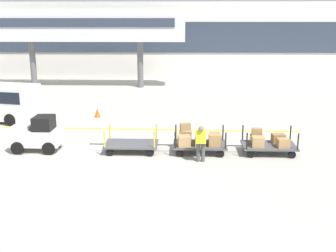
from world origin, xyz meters
TOP-DOWN VIEW (x-y plane):
  - ground_plane at (0.00, 0.00)m, footprint 120.00×120.00m
  - apron_lead_line at (1.06, 6.33)m, footprint 15.81×0.70m
  - terminal_building at (0.00, 25.98)m, footprint 49.12×2.51m
  - jet_bridge at (-6.81, 19.99)m, footprint 18.57×3.00m
  - baggage_tug at (-3.56, 2.61)m, footprint 2.11×1.25m
  - baggage_cart_lead at (0.59, 2.55)m, footprint 3.01×1.43m
  - baggage_cart_middle at (3.57, 2.50)m, footprint 3.01×1.43m
  - baggage_cart_tail at (6.56, 2.49)m, footprint 3.01×1.43m
  - baggage_handler at (3.58, 1.29)m, footprint 0.42×0.45m
  - safety_cone_near at (-2.16, 9.07)m, footprint 0.36×0.36m

SIDE VIEW (x-z plane):
  - ground_plane at x=0.00m, z-range 0.00..0.00m
  - apron_lead_line at x=1.06m, z-range 0.00..0.01m
  - safety_cone_near at x=-2.16m, z-range 0.00..0.55m
  - baggage_cart_lead at x=0.59m, z-range -0.20..0.90m
  - baggage_cart_tail at x=6.56m, z-range -0.05..1.05m
  - baggage_cart_middle at x=3.57m, z-range -0.06..1.18m
  - baggage_tug at x=-3.56m, z-range -0.04..1.54m
  - baggage_handler at x=3.58m, z-range 0.08..1.65m
  - terminal_building at x=0.00m, z-range 0.01..7.16m
  - jet_bridge at x=-6.81m, z-range 1.87..8.30m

